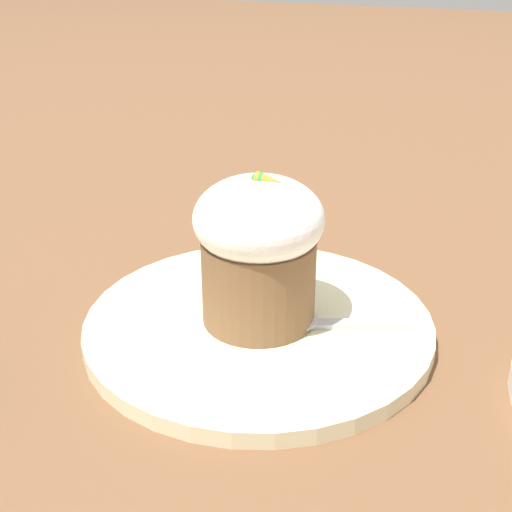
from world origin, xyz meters
name	(u,v)px	position (x,y,z in m)	size (l,w,h in m)	color
ground_plane	(258,333)	(0.00, 0.00, 0.00)	(4.00, 4.00, 0.00)	brown
dessert_plate	(259,326)	(0.00, 0.00, 0.01)	(0.26, 0.26, 0.01)	beige
carrot_cake	(256,248)	(0.00, 0.00, 0.07)	(0.09, 0.09, 0.12)	brown
spoon	(303,323)	(0.03, 0.00, 0.02)	(0.11, 0.06, 0.01)	#B7B7BC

